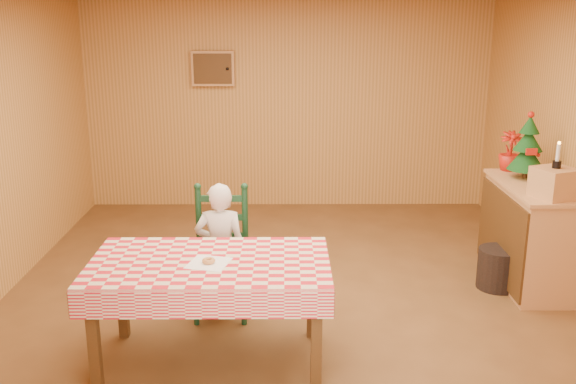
% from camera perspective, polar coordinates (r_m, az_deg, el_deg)
% --- Properties ---
extents(ground, '(6.00, 6.00, 0.00)m').
position_cam_1_polar(ground, '(5.55, 0.01, -10.06)').
color(ground, brown).
rests_on(ground, ground).
extents(cabin_walls, '(5.10, 6.05, 2.65)m').
position_cam_1_polar(cabin_walls, '(5.56, -0.05, 9.66)').
color(cabin_walls, '#C48C46').
rests_on(cabin_walls, ground).
extents(dining_table, '(1.66, 0.96, 0.77)m').
position_cam_1_polar(dining_table, '(4.48, -6.95, -7.04)').
color(dining_table, '#503115').
rests_on(dining_table, ground).
extents(ladder_chair, '(0.44, 0.40, 1.08)m').
position_cam_1_polar(ladder_chair, '(5.27, -5.93, -5.59)').
color(ladder_chair, black).
rests_on(ladder_chair, ground).
extents(seated_child, '(0.41, 0.27, 1.12)m').
position_cam_1_polar(seated_child, '(5.20, -6.01, -5.21)').
color(seated_child, silver).
rests_on(seated_child, ground).
extents(napkin, '(0.32, 0.32, 0.00)m').
position_cam_1_polar(napkin, '(4.40, -7.06, -6.29)').
color(napkin, white).
rests_on(napkin, dining_table).
extents(donut, '(0.11, 0.11, 0.03)m').
position_cam_1_polar(donut, '(4.39, -7.07, -6.08)').
color(donut, '#C28245').
rests_on(donut, napkin).
extents(shelf_unit, '(0.54, 1.24, 0.93)m').
position_cam_1_polar(shelf_unit, '(6.23, 20.59, -3.53)').
color(shelf_unit, tan).
rests_on(shelf_unit, ground).
extents(crate, '(0.39, 0.39, 0.25)m').
position_cam_1_polar(crate, '(5.72, 22.61, 0.76)').
color(crate, tan).
rests_on(crate, shelf_unit).
extents(christmas_tree, '(0.34, 0.34, 0.62)m').
position_cam_1_polar(christmas_tree, '(6.27, 20.53, 3.67)').
color(christmas_tree, '#503115').
rests_on(christmas_tree, shelf_unit).
extents(flower_arrangement, '(0.22, 0.22, 0.38)m').
position_cam_1_polar(flower_arrangement, '(6.55, 19.14, 3.46)').
color(flower_arrangement, '#B51C10').
rests_on(flower_arrangement, shelf_unit).
extents(candle_set, '(0.07, 0.07, 0.22)m').
position_cam_1_polar(candle_set, '(5.67, 22.81, 2.61)').
color(candle_set, black).
rests_on(candle_set, crate).
extents(storage_bin, '(0.48, 0.48, 0.37)m').
position_cam_1_polar(storage_bin, '(6.12, 18.18, -6.48)').
color(storage_bin, black).
rests_on(storage_bin, ground).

